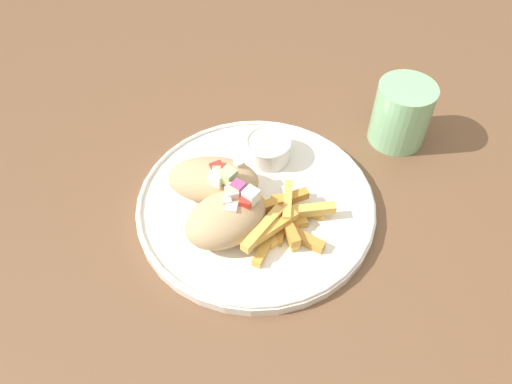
{
  "coord_description": "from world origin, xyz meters",
  "views": [
    {
      "loc": [
        -0.04,
        -0.41,
        1.23
      ],
      "look_at": [
        0.03,
        0.01,
        0.73
      ],
      "focal_mm": 35.0,
      "sensor_mm": 36.0,
      "label": 1
    }
  ],
  "objects_px": {
    "pita_sandwich_far": "(214,179)",
    "fries_pile": "(281,220)",
    "plate": "(256,204)",
    "pita_sandwich_near": "(227,218)",
    "water_glass": "(401,116)",
    "sauce_ramekin": "(268,148)"
  },
  "relations": [
    {
      "from": "pita_sandwich_far",
      "to": "fries_pile",
      "type": "height_order",
      "value": "pita_sandwich_far"
    },
    {
      "from": "plate",
      "to": "pita_sandwich_near",
      "type": "height_order",
      "value": "pita_sandwich_near"
    },
    {
      "from": "pita_sandwich_far",
      "to": "water_glass",
      "type": "xyz_separation_m",
      "value": [
        0.29,
        0.08,
        0.0
      ]
    },
    {
      "from": "plate",
      "to": "pita_sandwich_far",
      "type": "relative_size",
      "value": 2.38
    },
    {
      "from": "plate",
      "to": "sauce_ramekin",
      "type": "relative_size",
      "value": 4.81
    },
    {
      "from": "water_glass",
      "to": "pita_sandwich_far",
      "type": "bearing_deg",
      "value": -164.73
    },
    {
      "from": "pita_sandwich_near",
      "to": "fries_pile",
      "type": "distance_m",
      "value": 0.07
    },
    {
      "from": "sauce_ramekin",
      "to": "water_glass",
      "type": "bearing_deg",
      "value": 6.87
    },
    {
      "from": "pita_sandwich_near",
      "to": "fries_pile",
      "type": "height_order",
      "value": "pita_sandwich_near"
    },
    {
      "from": "pita_sandwich_far",
      "to": "fries_pile",
      "type": "distance_m",
      "value": 0.11
    },
    {
      "from": "fries_pile",
      "to": "sauce_ramekin",
      "type": "bearing_deg",
      "value": 87.43
    },
    {
      "from": "sauce_ramekin",
      "to": "water_glass",
      "type": "xyz_separation_m",
      "value": [
        0.2,
        0.02,
        0.01
      ]
    },
    {
      "from": "pita_sandwich_near",
      "to": "water_glass",
      "type": "height_order",
      "value": "water_glass"
    },
    {
      "from": "pita_sandwich_far",
      "to": "water_glass",
      "type": "bearing_deg",
      "value": 29.64
    },
    {
      "from": "pita_sandwich_near",
      "to": "water_glass",
      "type": "bearing_deg",
      "value": 3.25
    },
    {
      "from": "water_glass",
      "to": "plate",
      "type": "bearing_deg",
      "value": -156.14
    },
    {
      "from": "sauce_ramekin",
      "to": "plate",
      "type": "bearing_deg",
      "value": -111.07
    },
    {
      "from": "pita_sandwich_near",
      "to": "fries_pile",
      "type": "relative_size",
      "value": 1.0
    },
    {
      "from": "water_glass",
      "to": "sauce_ramekin",
      "type": "bearing_deg",
      "value": -173.13
    },
    {
      "from": "pita_sandwich_far",
      "to": "sauce_ramekin",
      "type": "bearing_deg",
      "value": 47.26
    },
    {
      "from": "plate",
      "to": "fries_pile",
      "type": "relative_size",
      "value": 2.47
    },
    {
      "from": "water_glass",
      "to": "pita_sandwich_near",
      "type": "bearing_deg",
      "value": -152.38
    }
  ]
}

